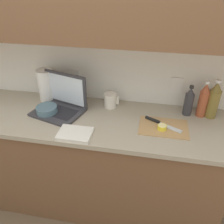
{
  "coord_description": "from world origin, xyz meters",
  "views": [
    {
      "loc": [
        0.43,
        -1.38,
        1.86
      ],
      "look_at": [
        0.17,
        -0.01,
        0.98
      ],
      "focal_mm": 38.0,
      "sensor_mm": 36.0,
      "label": 1
    }
  ],
  "objects_px": {
    "measuring_cup": "(110,100)",
    "paper_towel_roll": "(46,85)",
    "bottle_oil_tall": "(203,100)",
    "cutting_board": "(163,127)",
    "knife": "(157,122)",
    "bottle_green_soda": "(189,102)",
    "bottle_water_clear": "(214,100)",
    "laptop": "(61,103)",
    "lemon_half_cut": "(162,127)",
    "bowl_white": "(47,111)"
  },
  "relations": [
    {
      "from": "measuring_cup",
      "to": "paper_towel_roll",
      "type": "xyz_separation_m",
      "value": [
        -0.53,
        0.01,
        0.07
      ]
    },
    {
      "from": "measuring_cup",
      "to": "bottle_oil_tall",
      "type": "bearing_deg",
      "value": -0.14
    },
    {
      "from": "cutting_board",
      "to": "knife",
      "type": "xyz_separation_m",
      "value": [
        -0.05,
        0.04,
        0.01
      ]
    },
    {
      "from": "bottle_green_soda",
      "to": "measuring_cup",
      "type": "bearing_deg",
      "value": 179.83
    },
    {
      "from": "bottle_water_clear",
      "to": "paper_towel_roll",
      "type": "height_order",
      "value": "bottle_water_clear"
    },
    {
      "from": "paper_towel_roll",
      "to": "laptop",
      "type": "bearing_deg",
      "value": -39.05
    },
    {
      "from": "bottle_green_soda",
      "to": "cutting_board",
      "type": "bearing_deg",
      "value": -128.96
    },
    {
      "from": "cutting_board",
      "to": "lemon_half_cut",
      "type": "relative_size",
      "value": 5.43
    },
    {
      "from": "bowl_white",
      "to": "knife",
      "type": "bearing_deg",
      "value": 2.21
    },
    {
      "from": "bowl_white",
      "to": "laptop",
      "type": "bearing_deg",
      "value": 41.54
    },
    {
      "from": "measuring_cup",
      "to": "paper_towel_roll",
      "type": "relative_size",
      "value": 0.45
    },
    {
      "from": "bottle_oil_tall",
      "to": "bottle_water_clear",
      "type": "relative_size",
      "value": 0.95
    },
    {
      "from": "bottle_water_clear",
      "to": "measuring_cup",
      "type": "distance_m",
      "value": 0.75
    },
    {
      "from": "cutting_board",
      "to": "bottle_green_soda",
      "type": "height_order",
      "value": "bottle_green_soda"
    },
    {
      "from": "lemon_half_cut",
      "to": "bottle_oil_tall",
      "type": "relative_size",
      "value": 0.22
    },
    {
      "from": "knife",
      "to": "paper_towel_roll",
      "type": "xyz_separation_m",
      "value": [
        -0.89,
        0.18,
        0.11
      ]
    },
    {
      "from": "bottle_green_soda",
      "to": "measuring_cup",
      "type": "distance_m",
      "value": 0.58
    },
    {
      "from": "bottle_water_clear",
      "to": "paper_towel_roll",
      "type": "relative_size",
      "value": 1.12
    },
    {
      "from": "bottle_oil_tall",
      "to": "bowl_white",
      "type": "height_order",
      "value": "bottle_oil_tall"
    },
    {
      "from": "measuring_cup",
      "to": "knife",
      "type": "bearing_deg",
      "value": -24.76
    },
    {
      "from": "knife",
      "to": "bowl_white",
      "type": "distance_m",
      "value": 0.81
    },
    {
      "from": "bottle_green_soda",
      "to": "paper_towel_roll",
      "type": "xyz_separation_m",
      "value": [
        -1.11,
        0.02,
        0.02
      ]
    },
    {
      "from": "knife",
      "to": "bottle_oil_tall",
      "type": "distance_m",
      "value": 0.37
    },
    {
      "from": "knife",
      "to": "bottle_oil_tall",
      "type": "xyz_separation_m",
      "value": [
        0.31,
        0.17,
        0.11
      ]
    },
    {
      "from": "bottle_green_soda",
      "to": "bottle_water_clear",
      "type": "distance_m",
      "value": 0.17
    },
    {
      "from": "laptop",
      "to": "bottle_oil_tall",
      "type": "height_order",
      "value": "same"
    },
    {
      "from": "knife",
      "to": "bottle_water_clear",
      "type": "height_order",
      "value": "bottle_water_clear"
    },
    {
      "from": "bottle_water_clear",
      "to": "bowl_white",
      "type": "bearing_deg",
      "value": -170.53
    },
    {
      "from": "measuring_cup",
      "to": "bowl_white",
      "type": "xyz_separation_m",
      "value": [
        -0.44,
        -0.2,
        -0.02
      ]
    },
    {
      "from": "laptop",
      "to": "lemon_half_cut",
      "type": "xyz_separation_m",
      "value": [
        0.76,
        -0.12,
        -0.04
      ]
    },
    {
      "from": "laptop",
      "to": "cutting_board",
      "type": "height_order",
      "value": "laptop"
    },
    {
      "from": "cutting_board",
      "to": "bottle_oil_tall",
      "type": "relative_size",
      "value": 1.19
    },
    {
      "from": "knife",
      "to": "bottle_green_soda",
      "type": "distance_m",
      "value": 0.29
    },
    {
      "from": "knife",
      "to": "bowl_white",
      "type": "xyz_separation_m",
      "value": [
        -0.81,
        -0.03,
        0.02
      ]
    },
    {
      "from": "lemon_half_cut",
      "to": "bowl_white",
      "type": "height_order",
      "value": "bowl_white"
    },
    {
      "from": "bottle_water_clear",
      "to": "bottle_oil_tall",
      "type": "bearing_deg",
      "value": 180.0
    },
    {
      "from": "bottle_green_soda",
      "to": "bottle_water_clear",
      "type": "relative_size",
      "value": 0.8
    },
    {
      "from": "cutting_board",
      "to": "measuring_cup",
      "type": "height_order",
      "value": "measuring_cup"
    },
    {
      "from": "laptop",
      "to": "bottle_water_clear",
      "type": "bearing_deg",
      "value": 22.61
    },
    {
      "from": "knife",
      "to": "paper_towel_roll",
      "type": "distance_m",
      "value": 0.92
    },
    {
      "from": "cutting_board",
      "to": "bowl_white",
      "type": "relative_size",
      "value": 2.15
    },
    {
      "from": "bottle_green_soda",
      "to": "bottle_oil_tall",
      "type": "height_order",
      "value": "bottle_oil_tall"
    },
    {
      "from": "bottle_oil_tall",
      "to": "bowl_white",
      "type": "relative_size",
      "value": 1.8
    },
    {
      "from": "bowl_white",
      "to": "paper_towel_roll",
      "type": "distance_m",
      "value": 0.25
    },
    {
      "from": "cutting_board",
      "to": "bottle_green_soda",
      "type": "relative_size",
      "value": 1.42
    },
    {
      "from": "cutting_board",
      "to": "lemon_half_cut",
      "type": "height_order",
      "value": "lemon_half_cut"
    },
    {
      "from": "cutting_board",
      "to": "measuring_cup",
      "type": "relative_size",
      "value": 2.81
    },
    {
      "from": "bottle_oil_tall",
      "to": "bottle_water_clear",
      "type": "height_order",
      "value": "bottle_water_clear"
    },
    {
      "from": "bottle_oil_tall",
      "to": "paper_towel_roll",
      "type": "bearing_deg",
      "value": 179.25
    },
    {
      "from": "bottle_oil_tall",
      "to": "bottle_water_clear",
      "type": "xyz_separation_m",
      "value": [
        0.07,
        -0.0,
        0.01
      ]
    }
  ]
}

